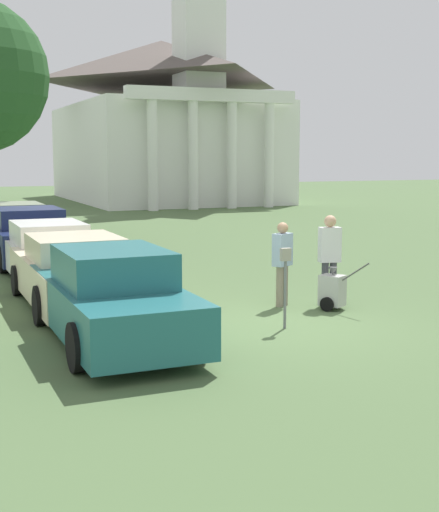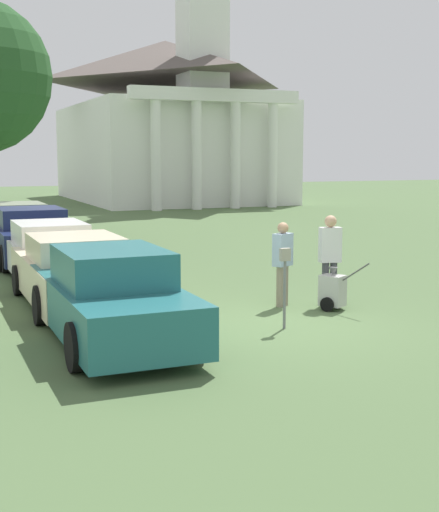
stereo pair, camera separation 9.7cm
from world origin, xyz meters
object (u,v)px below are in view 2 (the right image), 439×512
object	(u,v)px
equipment_cart	(333,290)
parked_car_cream	(74,272)
church	(168,118)
parking_meter	(285,273)
parked_car_white	(49,253)
parked_car_sage	(17,227)
person_worker	(283,259)
person_supervisor	(330,254)
parked_car_teal	(110,298)
parked_car_navy	(31,237)

from	to	relation	value
equipment_cart	parked_car_cream	bearing A→B (deg)	122.34
church	parking_meter	bearing A→B (deg)	-105.18
parked_car_white	equipment_cart	world-z (taller)	parked_car_white
parked_car_sage	church	xyz separation A→B (m)	(12.41, 21.96, 4.71)
parking_meter	person_worker	xyz separation A→B (m)	(0.83, 1.68, -0.02)
person_supervisor	church	size ratio (longest dim) A/B	0.09
parked_car_cream	parked_car_white	size ratio (longest dim) A/B	0.97
parked_car_teal	church	world-z (taller)	church
person_worker	church	xyz separation A→B (m)	(8.60, 33.07, 4.44)
parked_car_navy	person_worker	xyz separation A→B (m)	(3.81, -7.96, 0.24)
parked_car_navy	equipment_cart	distance (m)	9.78
parked_car_navy	parked_car_sage	distance (m)	3.15
parked_car_teal	equipment_cart	bearing A→B (deg)	7.26
person_worker	parked_car_white	bearing A→B (deg)	-78.95
parked_car_cream	parked_car_navy	bearing A→B (deg)	89.57
person_worker	person_supervisor	world-z (taller)	person_supervisor
parked_car_cream	person_supervisor	size ratio (longest dim) A/B	2.64
parked_car_sage	church	size ratio (longest dim) A/B	0.24
parked_car_teal	church	distance (m)	36.85
parked_car_cream	parked_car_white	world-z (taller)	parked_car_white
parked_car_sage	person_worker	xyz separation A→B (m)	(3.81, -11.11, 0.26)
parked_car_white	person_supervisor	world-z (taller)	person_supervisor
parking_meter	person_worker	distance (m)	1.88
parking_meter	church	world-z (taller)	church
parked_car_cream	parked_car_navy	distance (m)	6.29
parked_car_teal	parked_car_sage	xyz separation A→B (m)	(-0.00, 12.41, -0.01)
parked_car_sage	person_supervisor	world-z (taller)	person_supervisor
person_worker	parked_car_teal	bearing A→B (deg)	-8.81
parked_car_white	church	xyz separation A→B (m)	(12.41, 28.33, 4.73)
parking_meter	person_supervisor	size ratio (longest dim) A/B	0.78
person_worker	church	world-z (taller)	church
equipment_cart	parked_car_navy	bearing A→B (deg)	87.47
parked_car_white	parked_car_navy	world-z (taller)	parked_car_navy
parked_car_navy	parked_car_cream	bearing A→B (deg)	-90.43
parked_car_teal	equipment_cart	world-z (taller)	parked_car_teal
parked_car_teal	equipment_cart	xyz separation A→B (m)	(4.55, 0.61, -0.32)
parked_car_teal	parked_car_white	size ratio (longest dim) A/B	1.00
person_worker	church	bearing A→B (deg)	-132.29
parked_car_cream	person_supervisor	world-z (taller)	person_supervisor
parked_car_teal	church	xyz separation A→B (m)	(12.41, 34.38, 4.69)
person_worker	person_supervisor	distance (m)	0.95
person_worker	equipment_cart	distance (m)	1.16
parked_car_teal	person_worker	world-z (taller)	person_worker
church	parked_car_white	bearing A→B (deg)	-113.65
parked_car_navy	parking_meter	distance (m)	10.10
parking_meter	person_supervisor	bearing A→B (deg)	38.59
parked_car_cream	church	distance (m)	34.10
parked_car_navy	equipment_cart	bearing A→B (deg)	-62.69
parked_car_white	parking_meter	size ratio (longest dim) A/B	3.50
parking_meter	equipment_cart	world-z (taller)	parking_meter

